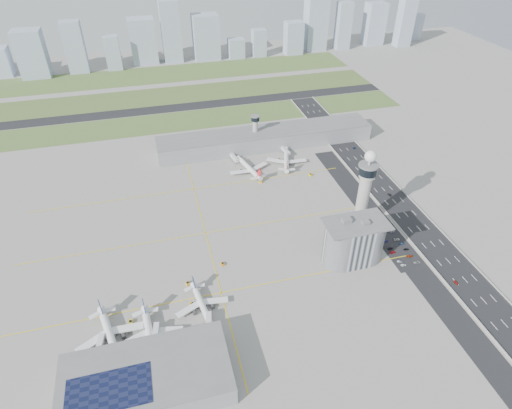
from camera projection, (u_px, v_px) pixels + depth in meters
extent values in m
plane|color=#9B9890|center=(269.00, 250.00, 299.80)|extent=(1000.00, 1000.00, 0.00)
cube|color=#527035|center=(194.00, 120.00, 470.72)|extent=(480.00, 50.00, 0.08)
cube|color=#435628|center=(185.00, 94.00, 529.08)|extent=(480.00, 60.00, 0.08)
cube|color=#526B32|center=(178.00, 73.00, 591.34)|extent=(480.00, 70.00, 0.08)
cube|color=black|center=(189.00, 106.00, 499.50)|extent=(480.00, 22.00, 0.10)
cube|color=black|center=(414.00, 224.00, 323.68)|extent=(28.00, 500.00, 0.10)
cube|color=#9E9E99|center=(398.00, 226.00, 320.44)|extent=(0.60, 500.00, 1.20)
cube|color=#9E9E99|center=(431.00, 220.00, 326.26)|extent=(0.60, 500.00, 1.20)
cube|color=black|center=(391.00, 238.00, 310.70)|extent=(18.00, 260.00, 0.08)
cube|color=black|center=(397.00, 249.00, 300.94)|extent=(20.00, 44.00, 0.10)
cube|color=yellow|center=(221.00, 293.00, 268.13)|extent=(260.00, 0.60, 0.01)
cube|color=yellow|center=(205.00, 233.00, 314.83)|extent=(260.00, 0.60, 0.01)
cube|color=yellow|center=(194.00, 189.00, 361.52)|extent=(260.00, 0.60, 0.01)
cube|color=yellow|center=(205.00, 233.00, 314.83)|extent=(0.60, 260.00, 0.01)
cylinder|color=#ADAAA5|center=(362.00, 201.00, 306.77)|extent=(8.40, 8.40, 48.00)
cylinder|color=#ADAAA5|center=(367.00, 175.00, 293.73)|extent=(11.00, 11.00, 4.00)
cylinder|color=black|center=(368.00, 170.00, 291.36)|extent=(13.00, 13.00, 6.00)
cylinder|color=slate|center=(369.00, 165.00, 289.29)|extent=(14.00, 14.00, 1.00)
cylinder|color=#ADAAA5|center=(369.00, 162.00, 287.81)|extent=(1.60, 1.60, 5.00)
sphere|color=white|center=(371.00, 156.00, 285.14)|extent=(8.00, 8.00, 8.00)
cylinder|color=#ADAAA5|center=(255.00, 133.00, 414.47)|extent=(5.00, 5.00, 28.00)
cylinder|color=black|center=(255.00, 119.00, 405.58)|extent=(8.00, 8.00, 4.00)
cylinder|color=slate|center=(255.00, 116.00, 404.10)|extent=(8.60, 8.60, 0.80)
cube|color=#B2B2B7|center=(353.00, 241.00, 284.60)|extent=(18.00, 24.00, 30.00)
cylinder|color=#B2B2B7|center=(341.00, 244.00, 282.73)|extent=(24.00, 24.00, 30.00)
cylinder|color=#B2B2B7|center=(366.00, 239.00, 286.47)|extent=(24.00, 24.00, 30.00)
cube|color=slate|center=(357.00, 224.00, 275.47)|extent=(42.00, 24.00, 0.80)
cube|color=slate|center=(346.00, 220.00, 275.61)|extent=(6.00, 5.00, 3.00)
cube|color=slate|center=(365.00, 223.00, 274.19)|extent=(5.00, 4.00, 2.40)
cube|color=gray|center=(266.00, 139.00, 418.85)|extent=(210.00, 32.00, 15.00)
cube|color=slate|center=(266.00, 131.00, 414.16)|extent=(210.00, 32.00, 0.80)
cube|color=gray|center=(147.00, 379.00, 214.13)|extent=(84.00, 42.00, 12.00)
cube|color=slate|center=(145.00, 372.00, 210.34)|extent=(84.00, 42.00, 0.80)
cube|color=black|center=(109.00, 391.00, 201.84)|extent=(40.00, 22.00, 0.20)
imported|color=white|center=(403.00, 265.00, 287.24)|extent=(3.81, 1.97, 1.24)
imported|color=#949CA1|center=(400.00, 261.00, 289.93)|extent=(3.47, 1.63, 1.10)
imported|color=#B4111A|center=(393.00, 252.00, 297.34)|extent=(4.29, 2.41, 1.13)
imported|color=black|center=(390.00, 248.00, 300.54)|extent=(4.20, 2.09, 1.17)
imported|color=navy|center=(386.00, 241.00, 306.77)|extent=(3.62, 1.82, 1.18)
imported|color=white|center=(378.00, 234.00, 313.10)|extent=(3.92, 1.91, 1.24)
imported|color=#A4A5A6|center=(417.00, 262.00, 289.20)|extent=(4.76, 2.23, 1.32)
imported|color=#A32C08|center=(410.00, 256.00, 294.15)|extent=(4.06, 1.75, 1.17)
imported|color=black|center=(406.00, 249.00, 299.77)|extent=(3.70, 1.88, 1.21)
imported|color=#172E4C|center=(402.00, 243.00, 304.62)|extent=(3.66, 1.29, 1.20)
imported|color=beige|center=(397.00, 239.00, 308.14)|extent=(4.74, 2.56, 1.26)
imported|color=gray|center=(392.00, 232.00, 315.11)|extent=(4.12, 1.73, 1.19)
imported|color=#A52018|center=(456.00, 282.00, 274.28)|extent=(1.53, 3.65, 1.23)
imported|color=black|center=(389.00, 195.00, 353.29)|extent=(1.76, 3.97, 1.27)
imported|color=#16284C|center=(354.00, 148.00, 417.53)|extent=(2.25, 4.25, 1.14)
imported|color=#A6A6A6|center=(317.00, 123.00, 463.26)|extent=(1.63, 3.36, 1.10)
cube|color=#9EADC1|center=(32.00, 54.00, 562.52)|extent=(35.81, 28.65, 60.36)
cube|color=#9EADC1|center=(75.00, 47.00, 575.36)|extent=(25.49, 20.39, 66.89)
cube|color=#9EADC1|center=(113.00, 53.00, 590.28)|extent=(20.04, 16.03, 45.20)
cube|color=#9EADC1|center=(143.00, 41.00, 609.30)|extent=(35.76, 28.61, 61.22)
cube|color=#9EADC1|center=(171.00, 32.00, 606.90)|extent=(26.33, 21.06, 83.39)
cube|color=#9EADC1|center=(206.00, 37.00, 624.13)|extent=(36.96, 29.57, 62.11)
cube|color=#9EADC1|center=(236.00, 48.00, 636.53)|extent=(23.01, 18.41, 27.75)
cube|color=#9EADC1|center=(259.00, 43.00, 640.21)|extent=(20.22, 16.18, 38.97)
cube|color=#9EADC1|center=(294.00, 38.00, 647.47)|extent=(26.14, 20.92, 46.89)
cube|color=#9EADC1|center=(316.00, 22.00, 654.76)|extent=(32.26, 25.81, 81.20)
cube|color=#9EADC1|center=(343.00, 26.00, 662.13)|extent=(21.59, 17.28, 68.75)
cube|color=#9EADC1|center=(374.00, 24.00, 682.91)|extent=(30.25, 24.20, 63.40)
cube|color=#9EADC1|center=(405.00, 22.00, 674.13)|extent=(23.04, 18.43, 71.56)
cube|color=#9EADC1|center=(414.00, 27.00, 712.03)|extent=(22.64, 18.11, 41.06)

